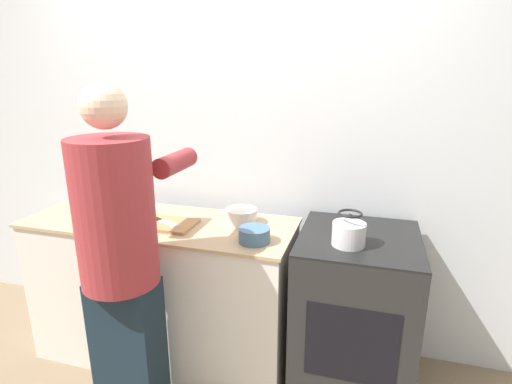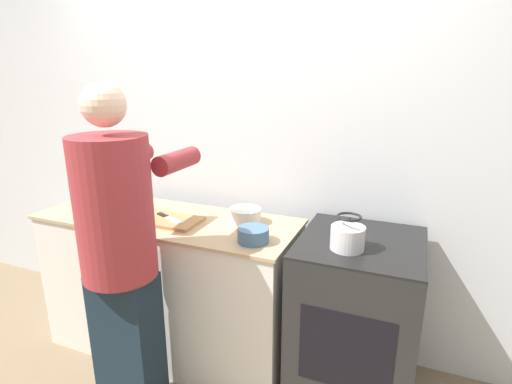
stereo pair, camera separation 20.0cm
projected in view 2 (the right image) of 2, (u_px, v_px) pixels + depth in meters
name	position (u px, v px, depth m)	size (l,w,h in m)	color
wall_back	(246.00, 143.00, 2.52)	(8.00, 0.05, 2.60)	silver
counter	(171.00, 285.00, 2.50)	(1.58, 0.58, 0.90)	silver
oven	(355.00, 320.00, 2.13)	(0.61, 0.65, 0.92)	black
person	(121.00, 251.00, 1.89)	(0.39, 0.63, 1.69)	#152430
cutting_board	(169.00, 220.00, 2.30)	(0.37, 0.23, 0.02)	#A87A4C
knife	(169.00, 218.00, 2.31)	(0.23, 0.13, 0.01)	silver
kettle	(348.00, 235.00, 1.88)	(0.16, 0.16, 0.17)	silver
bowl_prep	(253.00, 235.00, 2.02)	(0.16, 0.16, 0.08)	#426684
bowl_mixing	(245.00, 216.00, 2.28)	(0.18, 0.18, 0.08)	silver
canister_jar	(98.00, 194.00, 2.54)	(0.14, 0.14, 0.18)	#4C4C51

